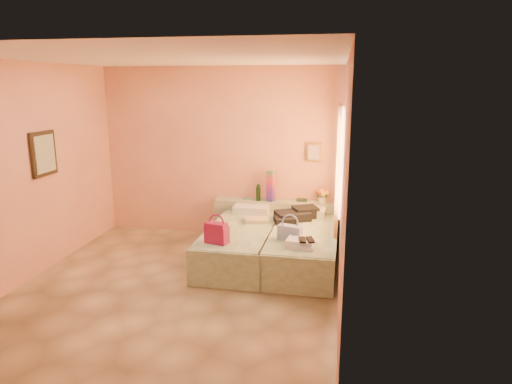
# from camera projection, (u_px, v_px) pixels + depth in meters

# --- Properties ---
(ground) EXTENTS (4.50, 4.50, 0.00)m
(ground) POSITION_uv_depth(u_px,v_px,m) (178.00, 288.00, 5.77)
(ground) COLOR tan
(ground) RESTS_ON ground
(room_walls) EXTENTS (4.02, 4.51, 2.81)m
(room_walls) POSITION_uv_depth(u_px,v_px,m) (202.00, 142.00, 5.87)
(room_walls) COLOR #F4AC82
(room_walls) RESTS_ON ground
(headboard_ledge) EXTENTS (2.05, 0.30, 0.65)m
(headboard_ledge) POSITION_uv_depth(u_px,v_px,m) (277.00, 220.00, 7.54)
(headboard_ledge) COLOR #A6B594
(headboard_ledge) RESTS_ON ground
(bed_left) EXTENTS (0.94, 2.02, 0.50)m
(bed_left) POSITION_uv_depth(u_px,v_px,m) (241.00, 244.00, 6.62)
(bed_left) COLOR #B7D0A7
(bed_left) RESTS_ON ground
(bed_right) EXTENTS (0.94, 2.02, 0.50)m
(bed_right) POSITION_uv_depth(u_px,v_px,m) (303.00, 248.00, 6.46)
(bed_right) COLOR #B7D0A7
(bed_right) RESTS_ON ground
(water_bottle) EXTENTS (0.08, 0.08, 0.26)m
(water_bottle) POSITION_uv_depth(u_px,v_px,m) (258.00, 193.00, 7.44)
(water_bottle) COLOR #14381B
(water_bottle) RESTS_ON headboard_ledge
(rainbow_box) EXTENTS (0.14, 0.14, 0.51)m
(rainbow_box) POSITION_uv_depth(u_px,v_px,m) (271.00, 186.00, 7.39)
(rainbow_box) COLOR #951244
(rainbow_box) RESTS_ON headboard_ledge
(small_dish) EXTENTS (0.11, 0.11, 0.03)m
(small_dish) POSITION_uv_depth(u_px,v_px,m) (247.00, 199.00, 7.53)
(small_dish) COLOR #457E62
(small_dish) RESTS_ON headboard_ledge
(green_book) EXTENTS (0.18, 0.14, 0.03)m
(green_book) POSITION_uv_depth(u_px,v_px,m) (302.00, 200.00, 7.46)
(green_book) COLOR #244330
(green_book) RESTS_ON headboard_ledge
(flower_vase) EXTENTS (0.24, 0.24, 0.27)m
(flower_vase) POSITION_uv_depth(u_px,v_px,m) (322.00, 195.00, 7.31)
(flower_vase) COLOR silver
(flower_vase) RESTS_ON headboard_ledge
(magenta_handbag) EXTENTS (0.33, 0.24, 0.28)m
(magenta_handbag) POSITION_uv_depth(u_px,v_px,m) (217.00, 233.00, 5.90)
(magenta_handbag) COLOR #951244
(magenta_handbag) RESTS_ON bed_left
(khaki_garment) EXTENTS (0.37, 0.31, 0.06)m
(khaki_garment) POSITION_uv_depth(u_px,v_px,m) (257.00, 220.00, 6.83)
(khaki_garment) COLOR tan
(khaki_garment) RESTS_ON bed_left
(clothes_pile) EXTENTS (0.71, 0.71, 0.16)m
(clothes_pile) POSITION_uv_depth(u_px,v_px,m) (295.00, 215.00, 6.92)
(clothes_pile) COLOR black
(clothes_pile) RESTS_ON bed_right
(blue_handbag) EXTENTS (0.34, 0.21, 0.20)m
(blue_handbag) POSITION_uv_depth(u_px,v_px,m) (290.00, 233.00, 6.02)
(blue_handbag) COLOR #42629F
(blue_handbag) RESTS_ON bed_right
(towel_stack) EXTENTS (0.39, 0.35, 0.10)m
(towel_stack) POSITION_uv_depth(u_px,v_px,m) (302.00, 243.00, 5.78)
(towel_stack) COLOR white
(towel_stack) RESTS_ON bed_right
(sandal_pair) EXTENTS (0.19, 0.24, 0.02)m
(sandal_pair) POSITION_uv_depth(u_px,v_px,m) (306.00, 240.00, 5.71)
(sandal_pair) COLOR black
(sandal_pair) RESTS_ON towel_stack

